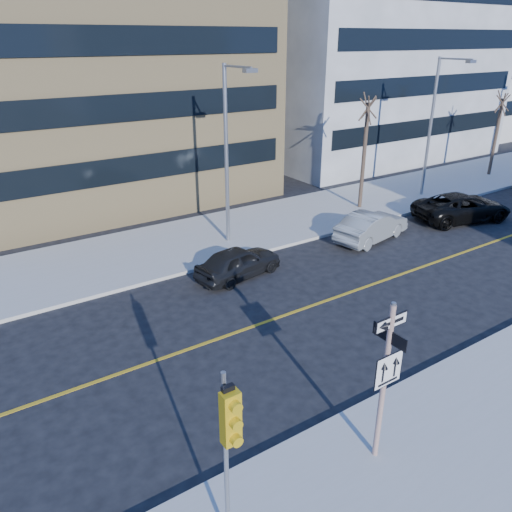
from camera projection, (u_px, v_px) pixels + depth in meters
ground at (307, 400)px, 13.71m from camera, size 120.00×120.00×0.00m
far_sidewalk at (408, 191)px, 31.94m from camera, size 66.00×6.00×0.15m
road_centerline at (457, 255)px, 22.83m from camera, size 40.00×0.14×0.01m
sign_pole at (385, 375)px, 10.81m from camera, size 0.92×0.92×4.06m
traffic_signal at (230, 431)px, 8.43m from camera, size 0.32×0.45×4.00m
parked_car_a at (238, 262)px, 20.52m from camera, size 2.15×4.03×1.30m
parked_car_b at (372, 226)px, 24.24m from camera, size 2.30×4.55×1.43m
parked_car_c at (462, 207)px, 26.87m from camera, size 3.75×5.77×1.48m
streetlight_a at (229, 145)px, 22.02m from camera, size 0.55×2.25×8.00m
streetlight_b at (435, 119)px, 29.11m from camera, size 0.55×2.25×8.00m
street_tree_west at (368, 111)px, 26.68m from camera, size 1.80×1.80×6.35m
street_tree_east at (502, 105)px, 33.72m from camera, size 1.80×1.80×5.75m
building_brick at (79, 40)px, 30.16m from camera, size 18.00×18.00×18.00m
building_grey_mid at (354, 59)px, 41.14m from camera, size 20.00×16.00×15.00m
building_grey_far at (478, 49)px, 53.85m from camera, size 18.00×18.00×16.00m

